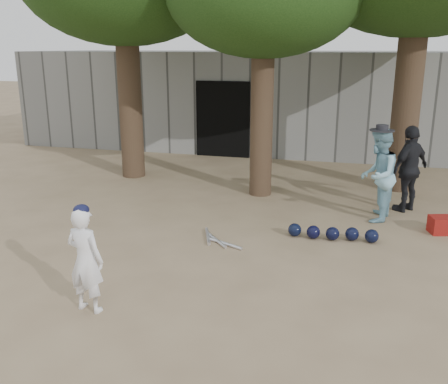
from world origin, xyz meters
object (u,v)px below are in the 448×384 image
(boy_player, at_px, (85,260))
(spectator_dark, at_px, (409,169))
(red_bag, at_px, (442,225))
(spectator_blue, at_px, (378,175))

(boy_player, height_order, spectator_dark, spectator_dark)
(red_bag, bearing_deg, boy_player, -139.71)
(boy_player, distance_m, spectator_dark, 6.60)
(boy_player, bearing_deg, spectator_blue, -120.58)
(spectator_blue, xyz_separation_m, red_bag, (1.12, -0.44, -0.72))
(boy_player, xyz_separation_m, spectator_blue, (3.54, 4.39, 0.20))
(spectator_dark, height_order, red_bag, spectator_dark)
(red_bag, bearing_deg, spectator_dark, 113.23)
(spectator_blue, bearing_deg, boy_player, -27.73)
(spectator_blue, height_order, spectator_dark, spectator_blue)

